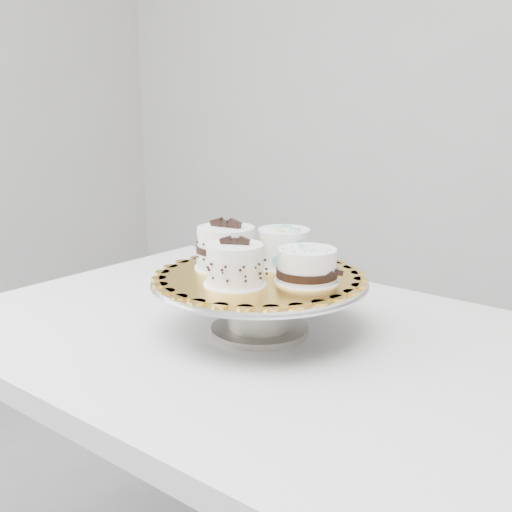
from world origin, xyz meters
The scene contains 8 objects.
wall_back centered at (0.00, 1.75, 1.40)m, with size 3.50×0.02×2.80m, color #BBB9B6.
table centered at (0.06, 0.13, 0.67)m, with size 1.30×0.94×0.75m.
cake_stand centered at (0.04, 0.13, 0.82)m, with size 0.39×0.39×0.10m.
cake_board centered at (0.04, 0.13, 0.86)m, with size 0.36×0.36×0.01m, color gold.
cake_swirl centered at (0.03, 0.06, 0.89)m, with size 0.12×0.12×0.09m.
cake_banded centered at (-0.04, 0.14, 0.90)m, with size 0.12×0.12×0.10m.
cake_dots centered at (0.04, 0.20, 0.90)m, with size 0.12×0.12×0.07m.
cake_ribbon centered at (0.13, 0.14, 0.89)m, with size 0.13×0.13×0.06m.
Camera 1 is at (0.63, -0.79, 1.17)m, focal length 45.00 mm.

